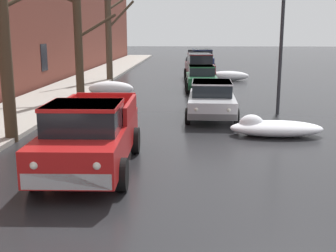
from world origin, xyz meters
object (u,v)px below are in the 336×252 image
bare_tree_mid_block (78,30)px  pickup_truck_red_approaching_near_lane (90,135)px  bare_tree_second_along_sidewalk (3,16)px  sedan_grey_at_far_intersection (195,57)px  bare_tree_far_down_block (109,25)px  sedan_silver_parked_kerbside_close (212,99)px  sedan_green_parked_kerbside_mid (201,78)px  suv_maroon_parked_far_down_block (199,66)px  suv_darkblue_queued_behind_truck (202,59)px  street_lamp_post (282,37)px

bare_tree_mid_block → pickup_truck_red_approaching_near_lane: 11.97m
bare_tree_second_along_sidewalk → sedan_grey_at_far_intersection: size_ratio=1.70×
bare_tree_far_down_block → sedan_silver_parked_kerbside_close: bare_tree_far_down_block is taller
sedan_green_parked_kerbside_mid → suv_maroon_parked_far_down_block: bearing=89.9°
sedan_silver_parked_kerbside_close → suv_darkblue_queued_behind_truck: size_ratio=0.94×
bare_tree_second_along_sidewalk → street_lamp_post: bearing=29.6°
bare_tree_second_along_sidewalk → street_lamp_post: size_ratio=1.37×
sedan_grey_at_far_intersection → sedan_green_parked_kerbside_mid: bearing=-89.5°
bare_tree_far_down_block → suv_darkblue_queued_behind_truck: size_ratio=1.58×
bare_tree_second_along_sidewalk → sedan_grey_at_far_intersection: bearing=79.9°
bare_tree_mid_block → street_lamp_post: (9.13, -3.42, -0.31)m
suv_maroon_parked_far_down_block → street_lamp_post: bearing=-76.9°
bare_tree_second_along_sidewalk → pickup_truck_red_approaching_near_lane: bare_tree_second_along_sidewalk is taller
sedan_silver_parked_kerbside_close → sedan_grey_at_far_intersection: 29.15m
bare_tree_far_down_block → street_lamp_post: size_ratio=1.26×
suv_darkblue_queued_behind_truck → bare_tree_far_down_block: bearing=-124.6°
sedan_grey_at_far_intersection → street_lamp_post: bearing=-83.6°
bare_tree_second_along_sidewalk → pickup_truck_red_approaching_near_lane: size_ratio=1.50×
pickup_truck_red_approaching_near_lane → sedan_green_parked_kerbside_mid: pickup_truck_red_approaching_near_lane is taller
bare_tree_far_down_block → sedan_silver_parked_kerbside_close: size_ratio=1.67×
bare_tree_mid_block → sedan_grey_at_far_intersection: bearing=76.5°
suv_maroon_parked_far_down_block → sedan_grey_at_far_intersection: size_ratio=1.01×
bare_tree_second_along_sidewalk → bare_tree_mid_block: bearing=90.0°
bare_tree_far_down_block → sedan_silver_parked_kerbside_close: bearing=-63.3°
suv_maroon_parked_far_down_block → sedan_grey_at_far_intersection: bearing=90.7°
bare_tree_second_along_sidewalk → bare_tree_far_down_block: (0.06, 16.63, -0.00)m
suv_maroon_parked_far_down_block → bare_tree_mid_block: bearing=-123.0°
sedan_silver_parked_kerbside_close → suv_darkblue_queued_behind_truck: 21.85m
suv_maroon_parked_far_down_block → street_lamp_post: (2.99, -12.88, 2.12)m
bare_tree_second_along_sidewalk → sedan_grey_at_far_intersection: (5.95, 33.31, -3.02)m
pickup_truck_red_approaching_near_lane → street_lamp_post: bearing=52.5°
bare_tree_second_along_sidewalk → suv_darkblue_queued_behind_truck: bare_tree_second_along_sidewalk is taller
pickup_truck_red_approaching_near_lane → street_lamp_post: (6.05, 7.87, 2.23)m
street_lamp_post → bare_tree_mid_block: bearing=159.5°
bare_tree_mid_block → sedan_green_parked_kerbside_mid: size_ratio=1.61×
suv_maroon_parked_far_down_block → street_lamp_post: 13.39m
bare_tree_far_down_block → street_lamp_post: bare_tree_far_down_block is taller
bare_tree_mid_block → bare_tree_far_down_block: (0.06, 8.03, 0.35)m
sedan_green_parked_kerbside_mid → suv_darkblue_queued_behind_truck: 13.88m
bare_tree_second_along_sidewalk → sedan_silver_parked_kerbside_close: bare_tree_second_along_sidewalk is taller
bare_tree_mid_block → sedan_silver_parked_kerbside_close: 8.18m
bare_tree_far_down_block → sedan_grey_at_far_intersection: (5.89, 16.68, -3.01)m
suv_maroon_parked_far_down_block → street_lamp_post: street_lamp_post is taller
sedan_green_parked_kerbside_mid → sedan_grey_at_far_intersection: bearing=90.5°
sedan_silver_parked_kerbside_close → bare_tree_far_down_block: bearing=116.7°
pickup_truck_red_approaching_near_lane → suv_maroon_parked_far_down_block: size_ratio=1.12×
sedan_green_parked_kerbside_mid → sedan_silver_parked_kerbside_close: bearing=-88.6°
suv_maroon_parked_far_down_block → street_lamp_post: size_ratio=0.81×
bare_tree_mid_block → pickup_truck_red_approaching_near_lane: size_ratio=1.30×
bare_tree_far_down_block → suv_maroon_parked_far_down_block: (6.07, 1.43, -2.78)m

